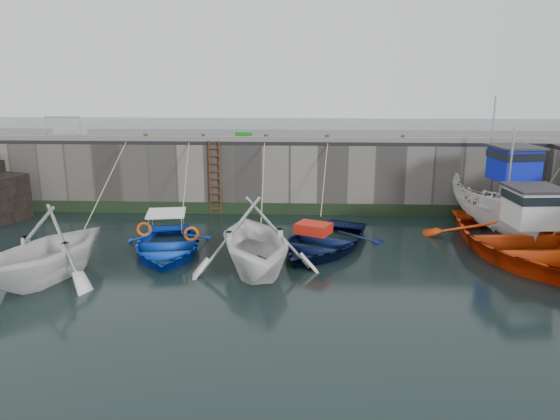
{
  "coord_description": "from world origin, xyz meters",
  "views": [
    {
      "loc": [
        1.87,
        -13.01,
        6.07
      ],
      "look_at": [
        0.99,
        6.03,
        1.2
      ],
      "focal_mm": 35.0,
      "sensor_mm": 36.0,
      "label": 1
    }
  ],
  "objects_px": {
    "ladder": "(215,178)",
    "bollard_a": "(146,137)",
    "boat_near_white": "(48,278)",
    "boat_near_navy": "(322,248)",
    "boat_far_white": "(502,205)",
    "boat_far_orange": "(520,240)",
    "bollard_e": "(403,139)",
    "bollard_c": "(266,138)",
    "boat_near_blue": "(167,252)",
    "bollard_b": "(203,137)",
    "bollard_d": "(327,138)",
    "boat_near_blacktrim": "(255,269)",
    "fish_crate": "(244,136)"
  },
  "relations": [
    {
      "from": "ladder",
      "to": "bollard_c",
      "type": "height_order",
      "value": "bollard_c"
    },
    {
      "from": "boat_near_white",
      "to": "boat_near_blacktrim",
      "type": "distance_m",
      "value": 6.24
    },
    {
      "from": "boat_far_orange",
      "to": "bollard_e",
      "type": "bearing_deg",
      "value": 116.29
    },
    {
      "from": "boat_near_white",
      "to": "boat_far_orange",
      "type": "xyz_separation_m",
      "value": [
        15.02,
        2.92,
        0.5
      ]
    },
    {
      "from": "fish_crate",
      "to": "bollard_c",
      "type": "xyz_separation_m",
      "value": [
        1.02,
        -0.56,
        -0.03
      ]
    },
    {
      "from": "boat_far_white",
      "to": "boat_near_blacktrim",
      "type": "bearing_deg",
      "value": -162.26
    },
    {
      "from": "boat_near_white",
      "to": "bollard_d",
      "type": "bearing_deg",
      "value": 63.28
    },
    {
      "from": "bollard_a",
      "to": "bollard_c",
      "type": "xyz_separation_m",
      "value": [
        5.2,
        0.0,
        0.0
      ]
    },
    {
      "from": "boat_near_navy",
      "to": "bollard_e",
      "type": "height_order",
      "value": "bollard_e"
    },
    {
      "from": "bollard_c",
      "to": "boat_far_orange",
      "type": "bearing_deg",
      "value": -30.27
    },
    {
      "from": "bollard_b",
      "to": "boat_near_white",
      "type": "bearing_deg",
      "value": -112.2
    },
    {
      "from": "ladder",
      "to": "bollard_a",
      "type": "height_order",
      "value": "bollard_a"
    },
    {
      "from": "boat_near_white",
      "to": "boat_near_navy",
      "type": "bearing_deg",
      "value": 41.12
    },
    {
      "from": "boat_near_blue",
      "to": "bollard_b",
      "type": "distance_m",
      "value": 6.46
    },
    {
      "from": "boat_near_blue",
      "to": "boat_near_blacktrim",
      "type": "distance_m",
      "value": 3.56
    },
    {
      "from": "boat_near_navy",
      "to": "boat_far_white",
      "type": "distance_m",
      "value": 7.5
    },
    {
      "from": "ladder",
      "to": "bollard_a",
      "type": "distance_m",
      "value": 3.47
    },
    {
      "from": "boat_far_white",
      "to": "bollard_c",
      "type": "relative_size",
      "value": 24.01
    },
    {
      "from": "boat_near_navy",
      "to": "bollard_e",
      "type": "relative_size",
      "value": 18.4
    },
    {
      "from": "boat_far_orange",
      "to": "bollard_c",
      "type": "height_order",
      "value": "boat_far_orange"
    },
    {
      "from": "bollard_d",
      "to": "bollard_b",
      "type": "bearing_deg",
      "value": 180.0
    },
    {
      "from": "boat_far_white",
      "to": "boat_near_white",
      "type": "bearing_deg",
      "value": -168.81
    },
    {
      "from": "boat_near_blue",
      "to": "boat_far_white",
      "type": "relative_size",
      "value": 0.7
    },
    {
      "from": "bollard_c",
      "to": "boat_near_blacktrim",
      "type": "bearing_deg",
      "value": -89.03
    },
    {
      "from": "boat_near_white",
      "to": "boat_far_white",
      "type": "relative_size",
      "value": 0.71
    },
    {
      "from": "boat_near_blue",
      "to": "bollard_c",
      "type": "bearing_deg",
      "value": 51.23
    },
    {
      "from": "bollard_d",
      "to": "bollard_a",
      "type": "bearing_deg",
      "value": 180.0
    },
    {
      "from": "boat_far_white",
      "to": "bollard_d",
      "type": "bearing_deg",
      "value": 150.91
    },
    {
      "from": "boat_near_white",
      "to": "boat_far_white",
      "type": "height_order",
      "value": "boat_far_white"
    },
    {
      "from": "ladder",
      "to": "bollard_e",
      "type": "height_order",
      "value": "bollard_e"
    },
    {
      "from": "boat_far_orange",
      "to": "bollard_c",
      "type": "distance_m",
      "value": 10.78
    },
    {
      "from": "boat_near_blacktrim",
      "to": "boat_far_orange",
      "type": "bearing_deg",
      "value": -2.04
    },
    {
      "from": "boat_near_blue",
      "to": "bollard_a",
      "type": "xyz_separation_m",
      "value": [
        -2.13,
        5.54,
        3.3
      ]
    },
    {
      "from": "boat_near_navy",
      "to": "bollard_d",
      "type": "height_order",
      "value": "bollard_d"
    },
    {
      "from": "boat_near_blue",
      "to": "bollard_e",
      "type": "height_order",
      "value": "bollard_e"
    },
    {
      "from": "boat_near_blacktrim",
      "to": "bollard_e",
      "type": "xyz_separation_m",
      "value": [
        5.68,
        7.11,
        3.3
      ]
    },
    {
      "from": "ladder",
      "to": "bollard_d",
      "type": "distance_m",
      "value": 5.11
    },
    {
      "from": "boat_near_blacktrim",
      "to": "bollard_c",
      "type": "relative_size",
      "value": 17.59
    },
    {
      "from": "bollard_d",
      "to": "bollard_e",
      "type": "xyz_separation_m",
      "value": [
        3.2,
        0.0,
        0.0
      ]
    },
    {
      "from": "fish_crate",
      "to": "bollard_e",
      "type": "relative_size",
      "value": 2.4
    },
    {
      "from": "bollard_d",
      "to": "boat_near_white",
      "type": "bearing_deg",
      "value": -136.6
    },
    {
      "from": "boat_near_navy",
      "to": "bollard_e",
      "type": "bearing_deg",
      "value": 79.46
    },
    {
      "from": "fish_crate",
      "to": "ladder",
      "type": "bearing_deg",
      "value": -128.23
    },
    {
      "from": "ladder",
      "to": "bollard_b",
      "type": "height_order",
      "value": "bollard_b"
    },
    {
      "from": "boat_near_blue",
      "to": "bollard_c",
      "type": "height_order",
      "value": "bollard_c"
    },
    {
      "from": "bollard_c",
      "to": "bollard_b",
      "type": "bearing_deg",
      "value": 180.0
    },
    {
      "from": "boat_near_navy",
      "to": "bollard_a",
      "type": "height_order",
      "value": "bollard_a"
    },
    {
      "from": "boat_near_white",
      "to": "bollard_b",
      "type": "xyz_separation_m",
      "value": [
        3.33,
        8.16,
        3.3
      ]
    },
    {
      "from": "fish_crate",
      "to": "boat_near_blue",
      "type": "bearing_deg",
      "value": -94.03
    },
    {
      "from": "bollard_d",
      "to": "ladder",
      "type": "bearing_deg",
      "value": -176.0
    }
  ]
}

